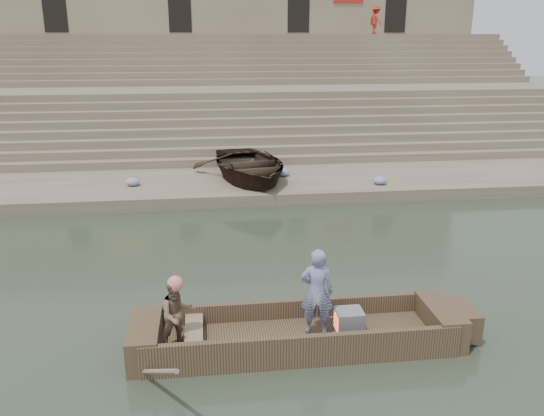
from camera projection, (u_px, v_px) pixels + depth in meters
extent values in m
plane|color=#263024|center=(253.00, 297.00, 11.17)|extent=(120.00, 120.00, 0.00)
cube|color=gray|center=(231.00, 186.00, 18.68)|extent=(32.00, 4.00, 0.40)
cube|color=gray|center=(222.00, 119.00, 25.42)|extent=(32.00, 3.00, 2.80)
cube|color=gray|center=(217.00, 81.00, 31.68)|extent=(32.00, 3.00, 5.20)
cube|color=gray|center=(228.00, 167.00, 20.77)|extent=(32.00, 0.50, 0.70)
cube|color=gray|center=(227.00, 160.00, 21.19)|extent=(32.00, 0.50, 1.00)
cube|color=gray|center=(227.00, 154.00, 21.62)|extent=(32.00, 0.50, 1.30)
cube|color=gray|center=(226.00, 147.00, 22.05)|extent=(32.00, 0.50, 1.60)
cube|color=gray|center=(225.00, 141.00, 22.48)|extent=(32.00, 0.50, 1.90)
cube|color=gray|center=(225.00, 136.00, 22.91)|extent=(32.00, 0.50, 2.20)
cube|color=gray|center=(224.00, 130.00, 23.33)|extent=(32.00, 0.50, 2.50)
cube|color=gray|center=(224.00, 125.00, 23.76)|extent=(32.00, 0.50, 2.80)
cube|color=gray|center=(221.00, 111.00, 27.03)|extent=(32.00, 0.50, 3.10)
cube|color=gray|center=(220.00, 107.00, 27.46)|extent=(32.00, 0.50, 3.40)
cube|color=gray|center=(220.00, 103.00, 27.88)|extent=(32.00, 0.50, 3.70)
cube|color=gray|center=(219.00, 98.00, 28.31)|extent=(32.00, 0.50, 4.00)
cube|color=gray|center=(219.00, 95.00, 28.74)|extent=(32.00, 0.50, 4.30)
cube|color=gray|center=(219.00, 91.00, 29.17)|extent=(32.00, 0.50, 4.60)
cube|color=gray|center=(218.00, 87.00, 29.59)|extent=(32.00, 0.50, 4.90)
cube|color=gray|center=(218.00, 83.00, 30.02)|extent=(32.00, 0.50, 5.20)
cube|color=gray|center=(214.00, 28.00, 34.56)|extent=(32.00, 5.00, 11.20)
cube|color=black|center=(55.00, 8.00, 30.87)|extent=(1.30, 0.18, 2.60)
cube|color=black|center=(180.00, 9.00, 31.70)|extent=(1.30, 0.18, 2.60)
cube|color=black|center=(298.00, 10.00, 32.53)|extent=(1.30, 0.18, 2.60)
cube|color=black|center=(395.00, 10.00, 33.24)|extent=(1.30, 0.18, 2.60)
cube|color=brown|center=(297.00, 340.00, 9.37)|extent=(5.00, 1.30, 0.22)
cube|color=brown|center=(304.00, 351.00, 8.74)|extent=(5.20, 0.12, 0.56)
cube|color=brown|center=(292.00, 314.00, 9.91)|extent=(5.20, 0.12, 0.56)
cube|color=brown|center=(145.00, 340.00, 9.02)|extent=(0.50, 1.30, 0.60)
cube|color=brown|center=(440.00, 321.00, 9.62)|extent=(0.50, 1.30, 0.60)
cube|color=brown|center=(462.00, 319.00, 9.66)|extent=(0.35, 0.90, 0.50)
cube|color=#937A5B|center=(194.00, 332.00, 9.08)|extent=(0.30, 1.20, 0.08)
cylinder|color=#937A5B|center=(150.00, 371.00, 8.18)|extent=(1.03, 2.10, 1.36)
sphere|color=#EA7574|center=(175.00, 284.00, 8.64)|extent=(0.26, 0.26, 0.26)
imported|color=navy|center=(317.00, 292.00, 9.18)|extent=(0.63, 0.48, 1.54)
imported|color=#287958|center=(177.00, 314.00, 8.80)|extent=(0.71, 0.65, 1.20)
cube|color=slate|center=(349.00, 321.00, 9.39)|extent=(0.46, 0.42, 0.40)
cube|color=#E5593F|center=(337.00, 322.00, 9.36)|extent=(0.04, 0.34, 0.32)
imported|color=#2D2116|center=(249.00, 165.00, 18.62)|extent=(4.15, 5.24, 0.98)
imported|color=maroon|center=(376.00, 20.00, 30.88)|extent=(0.82, 1.10, 1.53)
ellipsoid|color=#3F5999|center=(283.00, 172.00, 19.16)|extent=(0.44, 0.44, 0.26)
ellipsoid|color=#3F5999|center=(380.00, 180.00, 18.07)|extent=(0.44, 0.44, 0.26)
ellipsoid|color=#3F5999|center=(133.00, 182.00, 17.90)|extent=(0.44, 0.44, 0.26)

